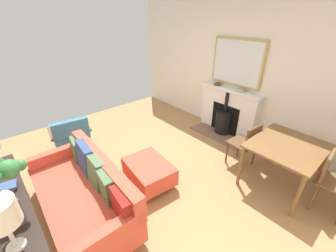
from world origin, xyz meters
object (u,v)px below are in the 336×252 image
object	(u,v)px
console_table	(8,206)
table_lamp_far_end	(0,216)
ottoman	(149,171)
armchair_accent	(71,133)
sofa	(85,192)
fireplace	(227,114)
dining_chair_by_back_wall	(332,178)
dining_table	(286,150)
mantel_bowl_far	(241,90)
dining_chair_near_fireplace	(247,142)
mantel_bowl_near	(218,84)
book_stack	(1,189)

from	to	relation	value
console_table	table_lamp_far_end	bearing A→B (deg)	90.00
ottoman	armchair_accent	world-z (taller)	armchair_accent
ottoman	console_table	bearing A→B (deg)	-2.79
sofa	armchair_accent	distance (m)	1.56
fireplace	console_table	world-z (taller)	fireplace
dining_chair_by_back_wall	ottoman	bearing A→B (deg)	-52.60
dining_table	console_table	bearing A→B (deg)	-24.17
fireplace	sofa	distance (m)	3.18
fireplace	armchair_accent	xyz separation A→B (m)	(2.82, -1.41, 0.00)
table_lamp_far_end	dining_table	distance (m)	3.28
ottoman	dining_chair_by_back_wall	size ratio (longest dim) A/B	0.97
fireplace	ottoman	distance (m)	2.25
fireplace	mantel_bowl_far	world-z (taller)	mantel_bowl_far
table_lamp_far_end	dining_chair_near_fireplace	xyz separation A→B (m)	(-3.15, 0.19, -0.63)
mantel_bowl_near	dining_chair_near_fireplace	size ratio (longest dim) A/B	0.18
dining_table	dining_chair_near_fireplace	size ratio (longest dim) A/B	1.26
book_stack	dining_chair_near_fireplace	world-z (taller)	dining_chair_near_fireplace
book_stack	armchair_accent	bearing A→B (deg)	-128.81
dining_chair_by_back_wall	fireplace	bearing A→B (deg)	-109.92
table_lamp_far_end	dining_chair_near_fireplace	world-z (taller)	table_lamp_far_end
console_table	dining_chair_near_fireplace	distance (m)	3.26
mantel_bowl_near	book_stack	size ratio (longest dim) A/B	0.48
book_stack	dining_chair_near_fireplace	bearing A→B (deg)	162.81
mantel_bowl_near	console_table	xyz separation A→B (m)	(3.93, 0.43, -0.36)
mantel_bowl_near	dining_table	world-z (taller)	mantel_bowl_near
fireplace	dining_chair_by_back_wall	size ratio (longest dim) A/B	1.62
ottoman	dining_table	distance (m)	2.03
ottoman	dining_table	world-z (taller)	dining_table
fireplace	armchair_accent	distance (m)	3.15
table_lamp_far_end	armchair_accent	bearing A→B (deg)	-116.92
fireplace	mantel_bowl_far	xyz separation A→B (m)	(-0.01, 0.23, 0.60)
sofa	dining_chair_near_fireplace	bearing A→B (deg)	161.14
table_lamp_far_end	dining_chair_by_back_wall	bearing A→B (deg)	156.49
mantel_bowl_near	console_table	size ratio (longest dim) A/B	0.08
sofa	armchair_accent	size ratio (longest dim) A/B	2.39
mantel_bowl_near	table_lamp_far_end	size ratio (longest dim) A/B	0.30
ottoman	dining_chair_by_back_wall	distance (m)	2.44
armchair_accent	book_stack	xyz separation A→B (m)	(1.10, 1.37, 0.34)
book_stack	sofa	bearing A→B (deg)	168.46
console_table	mantel_bowl_far	bearing A→B (deg)	178.17
console_table	dining_table	bearing A→B (deg)	155.83
ottoman	book_stack	xyz separation A→B (m)	(1.68, -0.23, 0.55)
mantel_bowl_far	console_table	distance (m)	3.94
mantel_bowl_far	dining_chair_near_fireplace	world-z (taller)	mantel_bowl_far
console_table	table_lamp_far_end	distance (m)	0.78
mantel_bowl_near	mantel_bowl_far	size ratio (longest dim) A/B	0.94
sofa	book_stack	size ratio (longest dim) A/B	6.04
fireplace	ottoman	bearing A→B (deg)	4.72
ottoman	table_lamp_far_end	xyz separation A→B (m)	(1.68, 0.56, 0.89)
fireplace	book_stack	distance (m)	3.93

